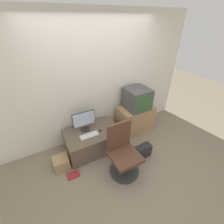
{
  "coord_description": "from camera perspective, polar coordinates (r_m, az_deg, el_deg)",
  "views": [
    {
      "loc": [
        -1.1,
        -1.4,
        2.43
      ],
      "look_at": [
        0.18,
        1.0,
        0.7
      ],
      "focal_mm": 24.0,
      "sensor_mm": 36.0,
      "label": 1
    }
  ],
  "objects": [
    {
      "name": "cardboard_box_lower",
      "position": [
        3.13,
        -18.79,
        -17.7
      ],
      "size": [
        0.27,
        0.28,
        0.22
      ],
      "color": "#A3845B",
      "rests_on": "ground_plane"
    },
    {
      "name": "keyboard",
      "position": [
        3.02,
        -8.65,
        -8.78
      ],
      "size": [
        0.37,
        0.14,
        0.01
      ],
      "color": "silver",
      "rests_on": "desk"
    },
    {
      "name": "office_chair",
      "position": [
        2.74,
        4.2,
        -15.5
      ],
      "size": [
        0.54,
        0.54,
        0.97
      ],
      "color": "#333333",
      "rests_on": "ground_plane"
    },
    {
      "name": "mouse",
      "position": [
        3.09,
        -4.43,
        -7.03
      ],
      "size": [
        0.05,
        0.04,
        0.03
      ],
      "color": "black",
      "rests_on": "desk"
    },
    {
      "name": "desk",
      "position": [
        3.26,
        -7.31,
        -10.47
      ],
      "size": [
        1.1,
        0.7,
        0.45
      ],
      "color": "brown",
      "rests_on": "ground_plane"
    },
    {
      "name": "wall_back",
      "position": [
        3.15,
        -5.87,
        11.23
      ],
      "size": [
        4.4,
        0.05,
        2.6
      ],
      "color": "silver",
      "rests_on": "ground_plane"
    },
    {
      "name": "ground_plane",
      "position": [
        3.01,
        6.38,
        -21.64
      ],
      "size": [
        12.0,
        12.0,
        0.0
      ],
      "primitive_type": "plane",
      "color": "#7F705B"
    },
    {
      "name": "side_stand",
      "position": [
        3.71,
        8.79,
        -2.57
      ],
      "size": [
        0.82,
        0.5,
        0.65
      ],
      "color": "#A37F56",
      "rests_on": "ground_plane"
    },
    {
      "name": "main_monitor",
      "position": [
        3.06,
        -10.51,
        -3.39
      ],
      "size": [
        0.47,
        0.2,
        0.42
      ],
      "color": "#2D2D2D",
      "rests_on": "desk"
    },
    {
      "name": "crt_tv",
      "position": [
        3.41,
        9.54,
        5.06
      ],
      "size": [
        0.5,
        0.52,
        0.47
      ],
      "color": "#474747",
      "rests_on": "side_stand"
    },
    {
      "name": "handbag",
      "position": [
        3.17,
        11.7,
        -14.4
      ],
      "size": [
        0.33,
        0.15,
        0.41
      ],
      "color": "#232328",
      "rests_on": "ground_plane"
    },
    {
      "name": "book",
      "position": [
        3.02,
        -14.54,
        -22.17
      ],
      "size": [
        0.22,
        0.15,
        0.02
      ],
      "color": "maroon",
      "rests_on": "ground_plane"
    }
  ]
}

